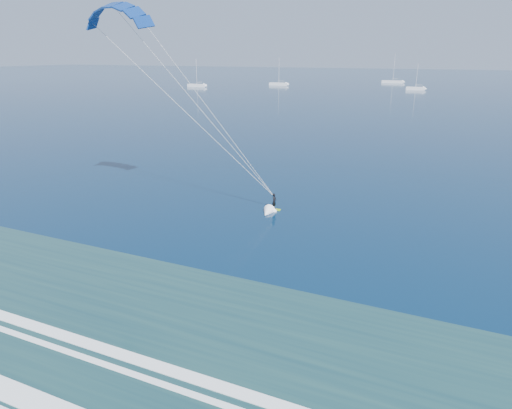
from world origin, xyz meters
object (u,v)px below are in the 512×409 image
at_px(kitesurfer_rig, 197,105).
at_px(sailboat_3, 416,88).
at_px(sailboat_1, 279,84).
at_px(sailboat_2, 393,82).
at_px(sailboat_0, 197,85).

xyz_separation_m(kitesurfer_rig, sailboat_3, (2.44, 159.96, -8.93)).
height_order(sailboat_1, sailboat_2, sailboat_2).
distance_m(sailboat_1, sailboat_3, 59.29).
distance_m(sailboat_0, sailboat_1, 36.98).
bearing_deg(kitesurfer_rig, sailboat_1, 109.22).
xyz_separation_m(sailboat_1, sailboat_2, (44.22, 39.18, 0.01)).
height_order(kitesurfer_rig, sailboat_0, kitesurfer_rig).
xyz_separation_m(sailboat_0, sailboat_3, (87.85, 20.44, -0.01)).
height_order(sailboat_0, sailboat_3, sailboat_0).
relative_size(sailboat_0, sailboat_2, 0.84).
xyz_separation_m(kitesurfer_rig, sailboat_1, (-56.78, 162.92, -8.92)).
bearing_deg(sailboat_2, sailboat_0, -139.34).
distance_m(kitesurfer_rig, sailboat_0, 163.82).
bearing_deg(sailboat_3, sailboat_1, 177.14).
distance_m(sailboat_2, sailboat_3, 44.73).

